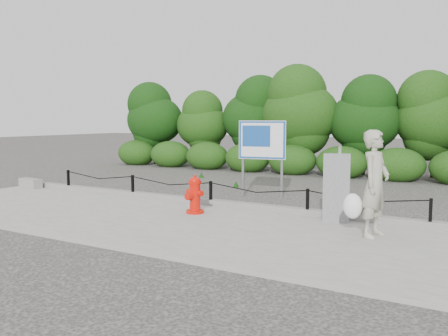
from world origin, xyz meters
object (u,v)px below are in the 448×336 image
Objects in this scene: utility_cabinet at (336,188)px; advertising_sign at (262,143)px; fire_hydrant at (195,195)px; concrete_block at (30,183)px; pedestrian at (374,185)px.

utility_cabinet is 3.81m from advertising_sign.
advertising_sign is at bearing 99.51° from fire_hydrant.
utility_cabinet is (9.61, 0.00, 0.57)m from concrete_block.
fire_hydrant is at bearing -103.40° from advertising_sign.
pedestrian is 2.23× the size of concrete_block.
concrete_block is 0.40× the size of advertising_sign.
advertising_sign is (-2.86, 2.41, 0.73)m from utility_cabinet.
advertising_sign reaches higher than concrete_block.
pedestrian is 0.90× the size of advertising_sign.
fire_hydrant is 0.40× the size of advertising_sign.
advertising_sign is (0.15, 3.18, 1.02)m from fire_hydrant.
pedestrian is at bearing -51.78° from advertising_sign.
fire_hydrant is 6.65m from concrete_block.
pedestrian reaches higher than fire_hydrant.
utility_cabinet is at bearing 26.52° from fire_hydrant.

